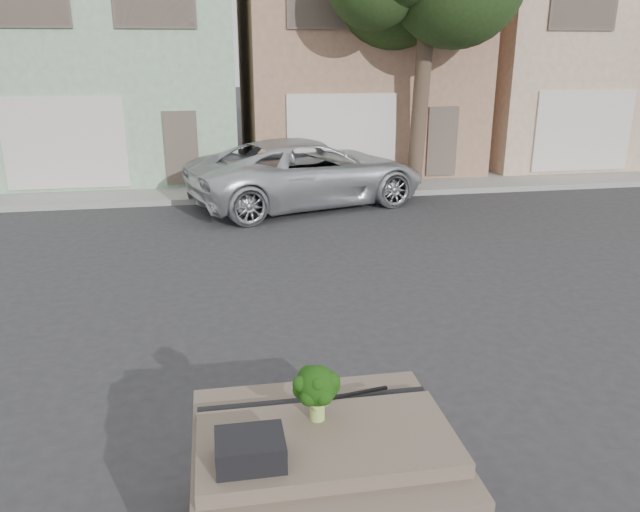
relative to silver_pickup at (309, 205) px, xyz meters
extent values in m
plane|color=#303033|center=(-1.68, -8.52, 0.00)|extent=(120.00, 120.00, 0.00)
cube|color=gray|center=(-1.68, 1.98, 0.07)|extent=(40.00, 3.00, 0.15)
cube|color=#95BB95|center=(-5.18, 5.98, 3.77)|extent=(7.20, 8.20, 7.55)
cube|color=#9E725A|center=(2.32, 5.98, 3.77)|extent=(7.20, 8.20, 7.55)
cube|color=#CAA88A|center=(9.82, 5.98, 3.77)|extent=(7.20, 8.20, 7.55)
imported|color=silver|center=(0.00, 0.00, 0.00)|extent=(6.65, 4.46, 1.69)
cube|color=#203615|center=(3.32, 1.28, 4.25)|extent=(4.40, 4.00, 8.50)
cube|color=brown|center=(-1.68, -11.52, 0.56)|extent=(2.00, 1.80, 1.12)
cube|color=black|center=(-2.26, -11.87, 1.22)|extent=(0.48, 0.38, 0.20)
cube|color=black|center=(-1.40, -11.14, 1.13)|extent=(0.69, 0.15, 0.02)
cube|color=black|center=(-1.72, -11.43, 1.35)|extent=(0.53, 0.53, 0.46)
camera|label=1|loc=(-2.41, -15.57, 3.87)|focal=35.00mm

